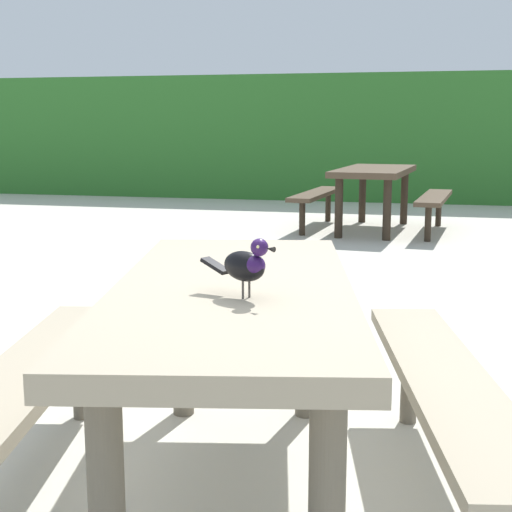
# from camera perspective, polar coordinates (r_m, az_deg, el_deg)

# --- Properties ---
(ground_plane) EXTENTS (60.00, 60.00, 0.00)m
(ground_plane) POSITION_cam_1_polar(r_m,az_deg,el_deg) (2.80, -3.45, -16.28)
(ground_plane) COLOR beige
(hedge_wall) EXTENTS (28.00, 1.36, 2.05)m
(hedge_wall) POSITION_cam_1_polar(r_m,az_deg,el_deg) (12.63, 10.19, 9.02)
(hedge_wall) COLOR #2D6B28
(hedge_wall) RESTS_ON ground
(picnic_table_foreground) EXTENTS (1.99, 2.01, 0.74)m
(picnic_table_foreground) POSITION_cam_1_polar(r_m,az_deg,el_deg) (2.44, -1.74, -6.31)
(picnic_table_foreground) COLOR gray
(picnic_table_foreground) RESTS_ON ground
(bird_grackle) EXTENTS (0.26, 0.16, 0.18)m
(bird_grackle) POSITION_cam_1_polar(r_m,az_deg,el_deg) (2.16, -0.72, -0.64)
(bird_grackle) COLOR black
(bird_grackle) RESTS_ON picnic_table_foreground
(picnic_table_mid_left) EXTENTS (1.83, 1.86, 0.74)m
(picnic_table_mid_left) POSITION_cam_1_polar(r_m,az_deg,el_deg) (8.81, 9.15, 5.55)
(picnic_table_mid_left) COLOR #473828
(picnic_table_mid_left) RESTS_ON ground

